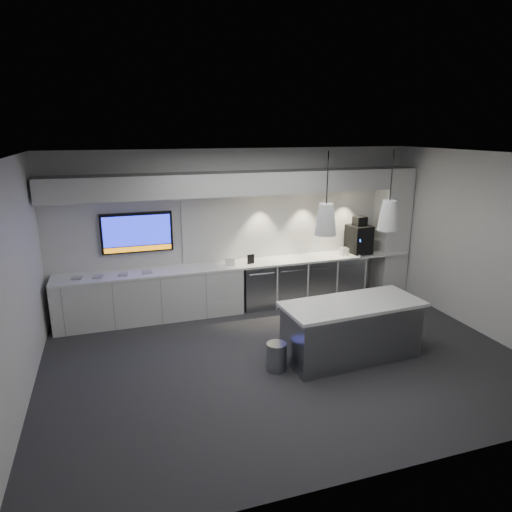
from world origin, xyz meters
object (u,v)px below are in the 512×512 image
object	(u,v)px
wall_tv	(137,233)
bin	(277,356)
island	(351,330)
coffee_machine	(359,238)

from	to	relation	value
wall_tv	bin	size ratio (longest dim) A/B	3.07
island	coffee_machine	world-z (taller)	coffee_machine
island	coffee_machine	distance (m)	2.95
bin	coffee_machine	distance (m)	3.76
coffee_machine	island	bearing A→B (deg)	-126.16
wall_tv	bin	distance (m)	3.44
wall_tv	coffee_machine	size ratio (longest dim) A/B	1.68
island	bin	world-z (taller)	island
island	wall_tv	bearing A→B (deg)	133.55
coffee_machine	bin	bearing A→B (deg)	-142.29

